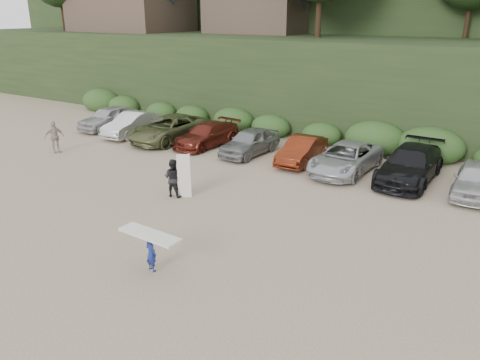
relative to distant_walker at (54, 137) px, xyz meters
The scene contains 5 objects.
ground 14.86m from the distant_walker, 16.81° to the right, with size 120.00×120.00×0.00m, color tan.
parked_cars 17.58m from the distant_walker, 19.18° to the left, with size 39.77×6.31×1.64m.
distant_walker is the anchor object (origin of this frame).
child_surfer 15.37m from the distant_walker, 26.57° to the right, with size 2.19×0.70×1.30m.
adult_surfer 10.39m from the distant_walker, ahead, with size 1.34×0.81×2.03m.
Camera 1 is at (8.87, -12.05, 7.75)m, focal length 35.00 mm.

